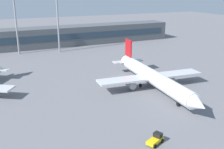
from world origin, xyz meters
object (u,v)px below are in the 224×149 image
at_px(baggage_tug_yellow, 156,139).
at_px(airplane_near, 153,77).
at_px(floodlight_tower_west, 57,13).
at_px(floodlight_tower_east, 15,16).

bearing_deg(baggage_tug_yellow, airplane_near, 58.27).
bearing_deg(airplane_near, baggage_tug_yellow, -121.73).
bearing_deg(airplane_near, floodlight_tower_west, 101.99).
bearing_deg(airplane_near, floodlight_tower_east, 115.62).
height_order(baggage_tug_yellow, floodlight_tower_east, floodlight_tower_east).
height_order(floodlight_tower_west, floodlight_tower_east, floodlight_tower_west).
xyz_separation_m(baggage_tug_yellow, floodlight_tower_west, (2.70, 79.00, 15.62)).
distance_m(baggage_tug_yellow, floodlight_tower_east, 84.82).
relative_size(floodlight_tower_west, floodlight_tower_east, 1.04).
bearing_deg(floodlight_tower_east, airplane_near, -64.38).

